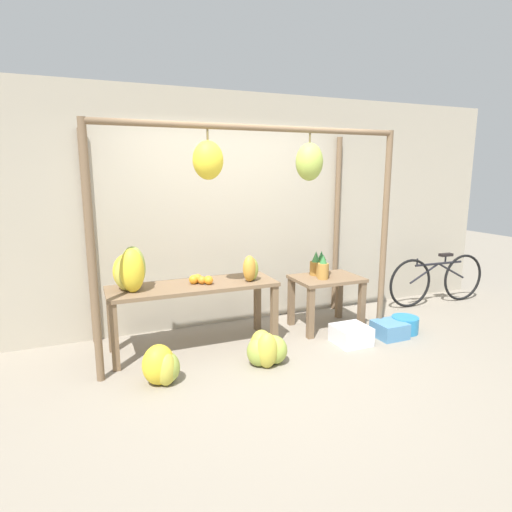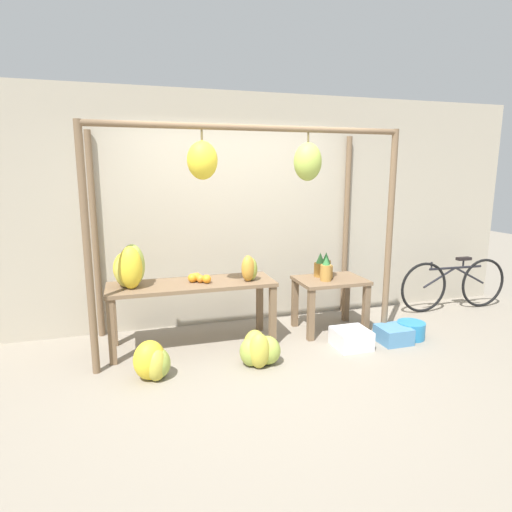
{
  "view_description": "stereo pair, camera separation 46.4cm",
  "coord_description": "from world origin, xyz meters",
  "px_view_note": "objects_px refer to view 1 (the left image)",
  "views": [
    {
      "loc": [
        -1.62,
        -3.45,
        1.87
      ],
      "look_at": [
        0.14,
        0.83,
        0.96
      ],
      "focal_mm": 30.0,
      "sensor_mm": 36.0,
      "label": 1
    },
    {
      "loc": [
        -1.19,
        -3.6,
        1.87
      ],
      "look_at": [
        0.14,
        0.83,
        0.96
      ],
      "focal_mm": 30.0,
      "sensor_mm": 36.0,
      "label": 2
    }
  ],
  "objects_px": {
    "fruit_crate_white": "(351,335)",
    "fruit_crate_purple": "(390,330)",
    "parked_bicycle": "(437,279)",
    "papaya_pile": "(251,269)",
    "pineapple_cluster": "(321,267)",
    "blue_bucket": "(405,325)",
    "banana_pile_ground_right": "(265,349)",
    "orange_pile": "(200,279)",
    "banana_pile_ground_left": "(162,366)",
    "banana_pile_on_table": "(130,271)"
  },
  "relations": [
    {
      "from": "papaya_pile",
      "to": "fruit_crate_white",
      "type": "bearing_deg",
      "value": -23.96
    },
    {
      "from": "fruit_crate_white",
      "to": "fruit_crate_purple",
      "type": "xyz_separation_m",
      "value": [
        0.52,
        -0.01,
        -0.01
      ]
    },
    {
      "from": "fruit_crate_white",
      "to": "fruit_crate_purple",
      "type": "bearing_deg",
      "value": -1.44
    },
    {
      "from": "parked_bicycle",
      "to": "fruit_crate_purple",
      "type": "distance_m",
      "value": 1.69
    },
    {
      "from": "banana_pile_on_table",
      "to": "orange_pile",
      "type": "xyz_separation_m",
      "value": [
        0.71,
        -0.02,
        -0.15
      ]
    },
    {
      "from": "fruit_crate_white",
      "to": "blue_bucket",
      "type": "bearing_deg",
      "value": 2.84
    },
    {
      "from": "parked_bicycle",
      "to": "fruit_crate_purple",
      "type": "relative_size",
      "value": 4.94
    },
    {
      "from": "banana_pile_ground_left",
      "to": "banana_pile_ground_right",
      "type": "height_order",
      "value": "banana_pile_ground_left"
    },
    {
      "from": "papaya_pile",
      "to": "fruit_crate_purple",
      "type": "height_order",
      "value": "papaya_pile"
    },
    {
      "from": "banana_pile_ground_right",
      "to": "orange_pile",
      "type": "bearing_deg",
      "value": 124.72
    },
    {
      "from": "pineapple_cluster",
      "to": "orange_pile",
      "type": "bearing_deg",
      "value": -177.82
    },
    {
      "from": "banana_pile_ground_right",
      "to": "fruit_crate_purple",
      "type": "distance_m",
      "value": 1.61
    },
    {
      "from": "papaya_pile",
      "to": "fruit_crate_purple",
      "type": "xyz_separation_m",
      "value": [
        1.53,
        -0.46,
        -0.75
      ]
    },
    {
      "from": "orange_pile",
      "to": "banana_pile_ground_right",
      "type": "bearing_deg",
      "value": -55.28
    },
    {
      "from": "orange_pile",
      "to": "fruit_crate_white",
      "type": "xyz_separation_m",
      "value": [
        1.55,
        -0.55,
        -0.65
      ]
    },
    {
      "from": "banana_pile_ground_right",
      "to": "parked_bicycle",
      "type": "distance_m",
      "value": 3.21
    },
    {
      "from": "fruit_crate_purple",
      "to": "fruit_crate_white",
      "type": "bearing_deg",
      "value": 178.56
    },
    {
      "from": "pineapple_cluster",
      "to": "blue_bucket",
      "type": "xyz_separation_m",
      "value": [
        0.83,
        -0.56,
        -0.66
      ]
    },
    {
      "from": "banana_pile_ground_left",
      "to": "fruit_crate_white",
      "type": "xyz_separation_m",
      "value": [
        2.1,
        0.12,
        -0.06
      ]
    },
    {
      "from": "orange_pile",
      "to": "papaya_pile",
      "type": "height_order",
      "value": "papaya_pile"
    },
    {
      "from": "fruit_crate_white",
      "to": "fruit_crate_purple",
      "type": "height_order",
      "value": "fruit_crate_white"
    },
    {
      "from": "banana_pile_on_table",
      "to": "pineapple_cluster",
      "type": "bearing_deg",
      "value": 0.89
    },
    {
      "from": "orange_pile",
      "to": "pineapple_cluster",
      "type": "bearing_deg",
      "value": 2.18
    },
    {
      "from": "fruit_crate_purple",
      "to": "banana_pile_ground_right",
      "type": "bearing_deg",
      "value": -176.13
    },
    {
      "from": "banana_pile_ground_right",
      "to": "papaya_pile",
      "type": "distance_m",
      "value": 0.9
    },
    {
      "from": "banana_pile_ground_left",
      "to": "fruit_crate_white",
      "type": "height_order",
      "value": "banana_pile_ground_left"
    },
    {
      "from": "banana_pile_ground_right",
      "to": "papaya_pile",
      "type": "relative_size",
      "value": 1.74
    },
    {
      "from": "fruit_crate_purple",
      "to": "parked_bicycle",
      "type": "bearing_deg",
      "value": 28.0
    },
    {
      "from": "fruit_crate_white",
      "to": "papaya_pile",
      "type": "height_order",
      "value": "papaya_pile"
    },
    {
      "from": "pineapple_cluster",
      "to": "blue_bucket",
      "type": "distance_m",
      "value": 1.2
    },
    {
      "from": "banana_pile_ground_right",
      "to": "parked_bicycle",
      "type": "xyz_separation_m",
      "value": [
        3.08,
        0.89,
        0.2
      ]
    },
    {
      "from": "banana_pile_ground_right",
      "to": "papaya_pile",
      "type": "bearing_deg",
      "value": 82.72
    },
    {
      "from": "pineapple_cluster",
      "to": "fruit_crate_white",
      "type": "distance_m",
      "value": 0.89
    },
    {
      "from": "pineapple_cluster",
      "to": "blue_bucket",
      "type": "relative_size",
      "value": 1.1
    },
    {
      "from": "orange_pile",
      "to": "fruit_crate_white",
      "type": "height_order",
      "value": "orange_pile"
    },
    {
      "from": "parked_bicycle",
      "to": "banana_pile_ground_right",
      "type": "bearing_deg",
      "value": -163.86
    },
    {
      "from": "orange_pile",
      "to": "parked_bicycle",
      "type": "bearing_deg",
      "value": 3.62
    },
    {
      "from": "parked_bicycle",
      "to": "papaya_pile",
      "type": "distance_m",
      "value": 3.06
    },
    {
      "from": "orange_pile",
      "to": "banana_pile_ground_right",
      "type": "relative_size",
      "value": 0.48
    },
    {
      "from": "banana_pile_on_table",
      "to": "banana_pile_ground_left",
      "type": "bearing_deg",
      "value": -76.89
    },
    {
      "from": "parked_bicycle",
      "to": "papaya_pile",
      "type": "relative_size",
      "value": 5.75
    },
    {
      "from": "parked_bicycle",
      "to": "fruit_crate_purple",
      "type": "xyz_separation_m",
      "value": [
        -1.47,
        -0.78,
        -0.27
      ]
    },
    {
      "from": "blue_bucket",
      "to": "parked_bicycle",
      "type": "height_order",
      "value": "parked_bicycle"
    },
    {
      "from": "parked_bicycle",
      "to": "papaya_pile",
      "type": "bearing_deg",
      "value": -173.95
    },
    {
      "from": "orange_pile",
      "to": "banana_pile_ground_right",
      "type": "xyz_separation_m",
      "value": [
        0.46,
        -0.67,
        -0.6
      ]
    },
    {
      "from": "banana_pile_on_table",
      "to": "papaya_pile",
      "type": "bearing_deg",
      "value": -5.37
    },
    {
      "from": "fruit_crate_white",
      "to": "fruit_crate_purple",
      "type": "relative_size",
      "value": 1.11
    },
    {
      "from": "blue_bucket",
      "to": "parked_bicycle",
      "type": "xyz_separation_m",
      "value": [
        1.21,
        0.73,
        0.27
      ]
    },
    {
      "from": "banana_pile_ground_right",
      "to": "blue_bucket",
      "type": "bearing_deg",
      "value": 4.9
    },
    {
      "from": "banana_pile_ground_left",
      "to": "orange_pile",
      "type": "bearing_deg",
      "value": 50.34
    }
  ]
}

